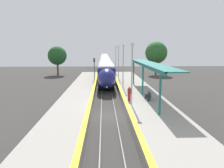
{
  "coord_description": "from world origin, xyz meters",
  "views": [
    {
      "loc": [
        -0.45,
        -20.88,
        6.56
      ],
      "look_at": [
        0.6,
        6.21,
        2.14
      ],
      "focal_mm": 35.0,
      "sensor_mm": 36.0,
      "label": 1
    }
  ],
  "objects_px": {
    "platform_bench": "(148,96)",
    "lamppost_mid": "(123,64)",
    "railway_signal": "(94,69)",
    "train": "(105,62)",
    "lamppost_farthest": "(116,58)",
    "lamppost_near": "(132,71)",
    "person_waiting": "(129,93)",
    "lamppost_far": "(118,60)"
  },
  "relations": [
    {
      "from": "platform_bench",
      "to": "lamppost_mid",
      "type": "distance_m",
      "value": 8.44
    },
    {
      "from": "railway_signal",
      "to": "lamppost_mid",
      "type": "distance_m",
      "value": 9.36
    },
    {
      "from": "train",
      "to": "platform_bench",
      "type": "bearing_deg",
      "value": -84.48
    },
    {
      "from": "platform_bench",
      "to": "lamppost_farthest",
      "type": "relative_size",
      "value": 0.27
    },
    {
      "from": "lamppost_near",
      "to": "person_waiting",
      "type": "bearing_deg",
      "value": 91.18
    },
    {
      "from": "platform_bench",
      "to": "lamppost_farthest",
      "type": "height_order",
      "value": "lamppost_farthest"
    },
    {
      "from": "person_waiting",
      "to": "train",
      "type": "bearing_deg",
      "value": 92.8
    },
    {
      "from": "platform_bench",
      "to": "person_waiting",
      "type": "distance_m",
      "value": 2.27
    },
    {
      "from": "railway_signal",
      "to": "lamppost_far",
      "type": "bearing_deg",
      "value": 20.17
    },
    {
      "from": "person_waiting",
      "to": "lamppost_farthest",
      "type": "bearing_deg",
      "value": 89.93
    },
    {
      "from": "train",
      "to": "lamppost_near",
      "type": "xyz_separation_m",
      "value": [
        2.34,
        -48.83,
        2.2
      ]
    },
    {
      "from": "railway_signal",
      "to": "lamppost_farthest",
      "type": "distance_m",
      "value": 12.3
    },
    {
      "from": "lamppost_near",
      "to": "lamppost_farthest",
      "type": "height_order",
      "value": "same"
    },
    {
      "from": "railway_signal",
      "to": "lamppost_near",
      "type": "xyz_separation_m",
      "value": [
        4.45,
        -17.84,
        1.48
      ]
    },
    {
      "from": "platform_bench",
      "to": "train",
      "type": "bearing_deg",
      "value": 95.52
    },
    {
      "from": "lamppost_near",
      "to": "lamppost_farthest",
      "type": "xyz_separation_m",
      "value": [
        0.0,
        29.22,
        0.0
      ]
    },
    {
      "from": "train",
      "to": "lamppost_far",
      "type": "height_order",
      "value": "lamppost_far"
    },
    {
      "from": "lamppost_far",
      "to": "train",
      "type": "bearing_deg",
      "value": 94.57
    },
    {
      "from": "person_waiting",
      "to": "lamppost_mid",
      "type": "distance_m",
      "value": 8.48
    },
    {
      "from": "train",
      "to": "lamppost_near",
      "type": "bearing_deg",
      "value": -87.25
    },
    {
      "from": "lamppost_mid",
      "to": "lamppost_farthest",
      "type": "xyz_separation_m",
      "value": [
        0.0,
        19.48,
        0.0
      ]
    },
    {
      "from": "lamppost_near",
      "to": "lamppost_far",
      "type": "distance_m",
      "value": 19.48
    },
    {
      "from": "person_waiting",
      "to": "lamppost_near",
      "type": "bearing_deg",
      "value": -88.82
    },
    {
      "from": "platform_bench",
      "to": "railway_signal",
      "type": "height_order",
      "value": "railway_signal"
    },
    {
      "from": "train",
      "to": "railway_signal",
      "type": "bearing_deg",
      "value": -93.89
    },
    {
      "from": "lamppost_far",
      "to": "lamppost_mid",
      "type": "bearing_deg",
      "value": -90.0
    },
    {
      "from": "train",
      "to": "platform_bench",
      "type": "distance_m",
      "value": 46.9
    },
    {
      "from": "platform_bench",
      "to": "lamppost_farthest",
      "type": "xyz_separation_m",
      "value": [
        -2.16,
        27.06,
        3.01
      ]
    },
    {
      "from": "person_waiting",
      "to": "lamppost_near",
      "type": "xyz_separation_m",
      "value": [
        0.03,
        -1.69,
        2.66
      ]
    },
    {
      "from": "lamppost_near",
      "to": "lamppost_mid",
      "type": "xyz_separation_m",
      "value": [
        0.0,
        9.74,
        0.0
      ]
    },
    {
      "from": "lamppost_farthest",
      "to": "lamppost_mid",
      "type": "bearing_deg",
      "value": -90.0
    },
    {
      "from": "person_waiting",
      "to": "platform_bench",
      "type": "bearing_deg",
      "value": 12.06
    },
    {
      "from": "platform_bench",
      "to": "lamppost_far",
      "type": "distance_m",
      "value": 17.71
    },
    {
      "from": "platform_bench",
      "to": "lamppost_near",
      "type": "height_order",
      "value": "lamppost_near"
    },
    {
      "from": "person_waiting",
      "to": "lamppost_far",
      "type": "bearing_deg",
      "value": 89.89
    },
    {
      "from": "railway_signal",
      "to": "platform_bench",
      "type": "bearing_deg",
      "value": -67.13
    },
    {
      "from": "train",
      "to": "lamppost_near",
      "type": "relative_size",
      "value": 13.15
    },
    {
      "from": "train",
      "to": "lamppost_far",
      "type": "relative_size",
      "value": 13.15
    },
    {
      "from": "person_waiting",
      "to": "lamppost_near",
      "type": "distance_m",
      "value": 3.15
    },
    {
      "from": "train",
      "to": "person_waiting",
      "type": "xyz_separation_m",
      "value": [
        2.31,
        -47.14,
        -0.46
      ]
    },
    {
      "from": "lamppost_mid",
      "to": "person_waiting",
      "type": "bearing_deg",
      "value": -90.25
    },
    {
      "from": "railway_signal",
      "to": "train",
      "type": "bearing_deg",
      "value": 86.11
    }
  ]
}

